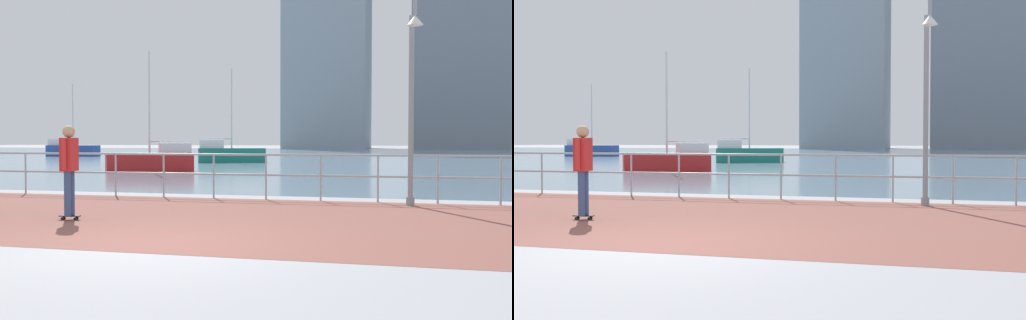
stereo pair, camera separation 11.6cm
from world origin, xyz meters
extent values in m
plane|color=#9E9EA3|center=(0.00, 40.00, 0.00)|extent=(220.00, 220.00, 0.00)
cube|color=brown|center=(0.00, 3.13, 0.00)|extent=(28.00, 7.64, 0.01)
cube|color=#6B899E|center=(0.00, 51.95, 0.00)|extent=(180.00, 88.00, 0.00)
cylinder|color=#9EADB7|center=(-7.00, 6.95, 0.57)|extent=(0.05, 0.05, 1.14)
cylinder|color=#9EADB7|center=(-5.60, 6.95, 0.57)|extent=(0.05, 0.05, 1.14)
cylinder|color=#9EADB7|center=(-4.20, 6.95, 0.57)|extent=(0.05, 0.05, 1.14)
cylinder|color=#9EADB7|center=(-2.80, 6.95, 0.57)|extent=(0.05, 0.05, 1.14)
cylinder|color=#9EADB7|center=(-1.40, 6.95, 0.57)|extent=(0.05, 0.05, 1.14)
cylinder|color=#9EADB7|center=(0.00, 6.95, 0.57)|extent=(0.05, 0.05, 1.14)
cylinder|color=#9EADB7|center=(1.40, 6.95, 0.57)|extent=(0.05, 0.05, 1.14)
cylinder|color=#9EADB7|center=(2.80, 6.95, 0.57)|extent=(0.05, 0.05, 1.14)
cylinder|color=#9EADB7|center=(4.20, 6.95, 0.57)|extent=(0.05, 0.05, 1.14)
cylinder|color=#9EADB7|center=(5.60, 6.95, 0.57)|extent=(0.05, 0.05, 1.14)
cylinder|color=#9EADB7|center=(0.00, 6.95, 1.14)|extent=(25.20, 0.06, 0.06)
cylinder|color=#9EADB7|center=(0.00, 6.95, 0.63)|extent=(25.20, 0.06, 0.06)
cylinder|color=gray|center=(3.57, 6.35, 0.10)|extent=(0.19, 0.19, 0.20)
cylinder|color=gray|center=(3.57, 6.35, 2.18)|extent=(0.12, 0.12, 4.36)
cylinder|color=gray|center=(3.64, 5.83, 4.51)|extent=(0.10, 0.14, 0.19)
cylinder|color=gray|center=(3.65, 5.81, 4.35)|extent=(0.10, 0.10, 0.17)
cone|color=silver|center=(3.65, 5.81, 4.15)|extent=(0.36, 0.36, 0.22)
cylinder|color=black|center=(-2.78, 2.05, 0.03)|extent=(0.06, 0.04, 0.06)
cylinder|color=black|center=(-2.79, 2.13, 0.03)|extent=(0.06, 0.04, 0.06)
cylinder|color=black|center=(-2.53, 2.09, 0.03)|extent=(0.06, 0.04, 0.06)
cylinder|color=black|center=(-2.54, 2.16, 0.03)|extent=(0.06, 0.04, 0.06)
cube|color=black|center=(-2.66, 2.11, 0.08)|extent=(0.41, 0.16, 0.02)
cylinder|color=#384C7A|center=(-2.65, 2.03, 0.51)|extent=(0.15, 0.15, 0.84)
cylinder|color=#384C7A|center=(-2.67, 2.19, 0.51)|extent=(0.15, 0.15, 0.84)
cube|color=red|center=(-2.66, 2.11, 1.25)|extent=(0.28, 0.37, 0.63)
cylinder|color=red|center=(-2.63, 1.88, 1.26)|extent=(0.10, 0.10, 0.60)
cylinder|color=red|center=(-2.69, 2.34, 1.26)|extent=(0.10, 0.10, 0.60)
sphere|color=tan|center=(-2.66, 2.11, 1.68)|extent=(0.23, 0.23, 0.23)
cube|color=#284799|center=(-26.71, 42.13, 0.51)|extent=(4.77, 1.65, 1.01)
cube|color=silver|center=(-28.12, 42.07, 1.29)|extent=(1.74, 1.09, 0.56)
cylinder|color=silver|center=(-26.71, 42.13, 3.82)|extent=(0.11, 0.11, 5.62)
cylinder|color=silver|center=(-27.74, 42.09, 1.68)|extent=(2.12, 0.18, 0.09)
cube|color=#B21E1E|center=(-8.62, 18.93, 0.44)|extent=(4.13, 3.21, 0.87)
cube|color=silver|center=(-7.58, 19.57, 1.12)|extent=(1.71, 1.52, 0.48)
cylinder|color=silver|center=(-8.62, 18.93, 3.30)|extent=(0.10, 0.10, 4.85)
cylinder|color=silver|center=(-7.86, 19.40, 1.45)|extent=(1.60, 1.03, 0.08)
cube|color=#197266|center=(-8.22, 31.16, 0.48)|extent=(4.66, 2.82, 0.96)
cube|color=silver|center=(-9.48, 30.71, 1.22)|extent=(1.84, 1.46, 0.53)
cylinder|color=silver|center=(-8.22, 31.16, 3.61)|extent=(0.11, 0.11, 5.31)
cylinder|color=silver|center=(-9.14, 30.83, 1.59)|extent=(1.91, 0.77, 0.08)
cube|color=#8493A3|center=(-10.70, 96.51, 23.30)|extent=(13.48, 15.06, 46.59)
cube|color=slate|center=(11.85, 99.95, 22.16)|extent=(17.72, 17.11, 44.31)
camera|label=1|loc=(3.67, -8.23, 1.52)|focal=43.19mm
camera|label=2|loc=(3.78, -8.20, 1.52)|focal=43.19mm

